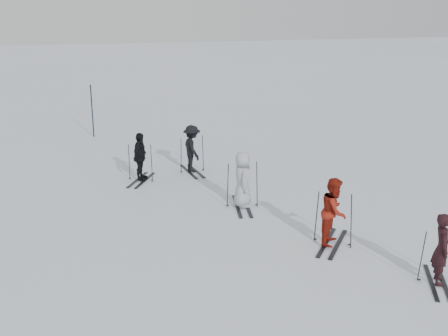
# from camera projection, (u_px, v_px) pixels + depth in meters

# --- Properties ---
(ground) EXTENTS (120.00, 120.00, 0.00)m
(ground) POSITION_uv_depth(u_px,v_px,m) (233.00, 213.00, 15.57)
(ground) COLOR silver
(ground) RESTS_ON ground
(skier_near_dark) EXTENTS (0.57, 0.66, 1.53)m
(skier_near_dark) POSITION_uv_depth(u_px,v_px,m) (442.00, 250.00, 11.52)
(skier_near_dark) COLOR black
(skier_near_dark) RESTS_ON ground
(skier_red) EXTENTS (0.98, 1.01, 1.64)m
(skier_red) POSITION_uv_depth(u_px,v_px,m) (334.00, 212.00, 13.37)
(skier_red) COLOR maroon
(skier_red) RESTS_ON ground
(skier_grey) EXTENTS (0.62, 0.85, 1.60)m
(skier_grey) POSITION_uv_depth(u_px,v_px,m) (242.00, 180.00, 15.79)
(skier_grey) COLOR #A7ABB0
(skier_grey) RESTS_ON ground
(skier_uphill_left) EXTENTS (0.76, 0.99, 1.56)m
(skier_uphill_left) POSITION_uv_depth(u_px,v_px,m) (140.00, 157.00, 18.06)
(skier_uphill_left) COLOR black
(skier_uphill_left) RESTS_ON ground
(skier_uphill_far) EXTENTS (0.72, 1.10, 1.59)m
(skier_uphill_far) POSITION_uv_depth(u_px,v_px,m) (192.00, 149.00, 18.97)
(skier_uphill_far) COLOR black
(skier_uphill_far) RESTS_ON ground
(skis_near_dark) EXTENTS (1.87, 1.49, 1.21)m
(skis_near_dark) POSITION_uv_depth(u_px,v_px,m) (441.00, 257.00, 11.56)
(skis_near_dark) COLOR black
(skis_near_dark) RESTS_ON ground
(skis_red) EXTENTS (2.09, 1.90, 1.36)m
(skis_red) POSITION_uv_depth(u_px,v_px,m) (334.00, 218.00, 13.41)
(skis_red) COLOR black
(skis_red) RESTS_ON ground
(skis_grey) EXTENTS (1.99, 1.26, 1.36)m
(skis_grey) POSITION_uv_depth(u_px,v_px,m) (242.00, 184.00, 15.82)
(skis_grey) COLOR black
(skis_grey) RESTS_ON ground
(skis_uphill_left) EXTENTS (1.95, 1.60, 1.26)m
(skis_uphill_left) POSITION_uv_depth(u_px,v_px,m) (140.00, 162.00, 18.11)
(skis_uphill_left) COLOR black
(skis_uphill_left) RESTS_ON ground
(skis_uphill_far) EXTENTS (1.85, 1.15, 1.27)m
(skis_uphill_far) POSITION_uv_depth(u_px,v_px,m) (192.00, 154.00, 19.02)
(skis_uphill_far) COLOR black
(skis_uphill_far) RESTS_ON ground
(piste_marker) EXTENTS (0.05, 0.05, 2.23)m
(piste_marker) POSITION_uv_depth(u_px,v_px,m) (92.00, 111.00, 23.68)
(piste_marker) COLOR black
(piste_marker) RESTS_ON ground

